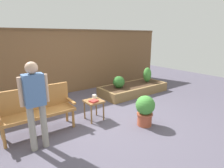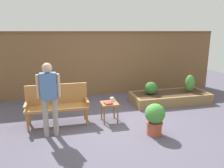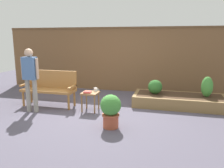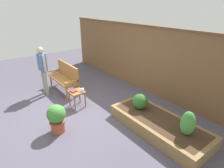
{
  "view_description": "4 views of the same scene",
  "coord_description": "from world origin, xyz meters",
  "px_view_note": "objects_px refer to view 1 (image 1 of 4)",
  "views": [
    {
      "loc": [
        -2.31,
        -3.29,
        1.96
      ],
      "look_at": [
        0.59,
        0.68,
        0.64
      ],
      "focal_mm": 29.16,
      "sensor_mm": 36.0,
      "label": 1
    },
    {
      "loc": [
        -1.47,
        -4.67,
        2.18
      ],
      "look_at": [
        -0.18,
        0.38,
        0.9
      ],
      "focal_mm": 35.04,
      "sensor_mm": 36.0,
      "label": 2
    },
    {
      "loc": [
        1.6,
        -4.95,
        1.81
      ],
      "look_at": [
        0.16,
        0.65,
        0.62
      ],
      "focal_mm": 36.34,
      "sensor_mm": 36.0,
      "label": 3
    },
    {
      "loc": [
        4.11,
        -1.91,
        2.77
      ],
      "look_at": [
        0.6,
        0.78,
        0.86
      ],
      "focal_mm": 30.13,
      "sensor_mm": 36.0,
      "label": 4
    }
  ],
  "objects_px": {
    "garden_bench": "(37,107)",
    "shrub_far_corner": "(147,75)",
    "cup_on_table": "(94,96)",
    "book_on_table": "(94,101)",
    "shrub_near_bench": "(119,82)",
    "potted_boxwood": "(145,109)",
    "person_by_bench": "(35,99)",
    "side_table": "(94,104)"
  },
  "relations": [
    {
      "from": "book_on_table",
      "to": "shrub_near_bench",
      "type": "distance_m",
      "value": 1.89
    },
    {
      "from": "book_on_table",
      "to": "person_by_bench",
      "type": "distance_m",
      "value": 1.44
    },
    {
      "from": "cup_on_table",
      "to": "potted_boxwood",
      "type": "relative_size",
      "value": 0.19
    },
    {
      "from": "book_on_table",
      "to": "shrub_far_corner",
      "type": "distance_m",
      "value": 3.08
    },
    {
      "from": "side_table",
      "to": "potted_boxwood",
      "type": "distance_m",
      "value": 1.2
    },
    {
      "from": "garden_bench",
      "to": "shrub_far_corner",
      "type": "xyz_separation_m",
      "value": [
        4.07,
        0.77,
        0.02
      ]
    },
    {
      "from": "potted_boxwood",
      "to": "person_by_bench",
      "type": "distance_m",
      "value": 2.26
    },
    {
      "from": "side_table",
      "to": "shrub_near_bench",
      "type": "height_order",
      "value": "shrub_near_bench"
    },
    {
      "from": "side_table",
      "to": "book_on_table",
      "type": "height_order",
      "value": "book_on_table"
    },
    {
      "from": "shrub_near_bench",
      "to": "book_on_table",
      "type": "bearing_deg",
      "value": -145.99
    },
    {
      "from": "shrub_near_bench",
      "to": "shrub_far_corner",
      "type": "relative_size",
      "value": 0.72
    },
    {
      "from": "book_on_table",
      "to": "shrub_far_corner",
      "type": "relative_size",
      "value": 0.34
    },
    {
      "from": "garden_bench",
      "to": "person_by_bench",
      "type": "bearing_deg",
      "value": -103.13
    },
    {
      "from": "shrub_far_corner",
      "to": "person_by_bench",
      "type": "distance_m",
      "value": 4.46
    },
    {
      "from": "side_table",
      "to": "potted_boxwood",
      "type": "height_order",
      "value": "potted_boxwood"
    },
    {
      "from": "garden_bench",
      "to": "shrub_far_corner",
      "type": "distance_m",
      "value": 4.14
    },
    {
      "from": "shrub_far_corner",
      "to": "shrub_near_bench",
      "type": "bearing_deg",
      "value": 180.0
    },
    {
      "from": "garden_bench",
      "to": "potted_boxwood",
      "type": "xyz_separation_m",
      "value": [
        1.99,
        -1.13,
        -0.16
      ]
    },
    {
      "from": "garden_bench",
      "to": "person_by_bench",
      "type": "relative_size",
      "value": 0.92
    },
    {
      "from": "shrub_far_corner",
      "to": "side_table",
      "type": "bearing_deg",
      "value": -160.92
    },
    {
      "from": "shrub_near_bench",
      "to": "side_table",
      "type": "bearing_deg",
      "value": -147.15
    },
    {
      "from": "cup_on_table",
      "to": "person_by_bench",
      "type": "bearing_deg",
      "value": -159.14
    },
    {
      "from": "garden_bench",
      "to": "side_table",
      "type": "xyz_separation_m",
      "value": [
        1.22,
        -0.21,
        -0.15
      ]
    },
    {
      "from": "book_on_table",
      "to": "person_by_bench",
      "type": "xyz_separation_m",
      "value": [
        -1.33,
        -0.35,
        0.43
      ]
    },
    {
      "from": "cup_on_table",
      "to": "potted_boxwood",
      "type": "xyz_separation_m",
      "value": [
        0.67,
        -1.05,
        -0.14
      ]
    },
    {
      "from": "person_by_bench",
      "to": "side_table",
      "type": "bearing_deg",
      "value": 17.19
    },
    {
      "from": "potted_boxwood",
      "to": "shrub_near_bench",
      "type": "relative_size",
      "value": 1.8
    },
    {
      "from": "cup_on_table",
      "to": "book_on_table",
      "type": "relative_size",
      "value": 0.73
    },
    {
      "from": "shrub_near_bench",
      "to": "person_by_bench",
      "type": "relative_size",
      "value": 0.25
    },
    {
      "from": "shrub_far_corner",
      "to": "book_on_table",
      "type": "bearing_deg",
      "value": -159.88
    },
    {
      "from": "potted_boxwood",
      "to": "side_table",
      "type": "bearing_deg",
      "value": 130.04
    },
    {
      "from": "side_table",
      "to": "shrub_near_bench",
      "type": "relative_size",
      "value": 1.25
    },
    {
      "from": "cup_on_table",
      "to": "potted_boxwood",
      "type": "height_order",
      "value": "potted_boxwood"
    },
    {
      "from": "cup_on_table",
      "to": "shrub_near_bench",
      "type": "bearing_deg",
      "value": 30.74
    },
    {
      "from": "cup_on_table",
      "to": "book_on_table",
      "type": "height_order",
      "value": "cup_on_table"
    },
    {
      "from": "garden_bench",
      "to": "potted_boxwood",
      "type": "height_order",
      "value": "garden_bench"
    },
    {
      "from": "cup_on_table",
      "to": "person_by_bench",
      "type": "height_order",
      "value": "person_by_bench"
    },
    {
      "from": "cup_on_table",
      "to": "shrub_near_bench",
      "type": "relative_size",
      "value": 0.34
    },
    {
      "from": "shrub_near_bench",
      "to": "garden_bench",
      "type": "bearing_deg",
      "value": -164.31
    },
    {
      "from": "garden_bench",
      "to": "shrub_far_corner",
      "type": "bearing_deg",
      "value": 10.74
    },
    {
      "from": "cup_on_table",
      "to": "shrub_near_bench",
      "type": "height_order",
      "value": "shrub_near_bench"
    },
    {
      "from": "side_table",
      "to": "cup_on_table",
      "type": "height_order",
      "value": "cup_on_table"
    }
  ]
}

